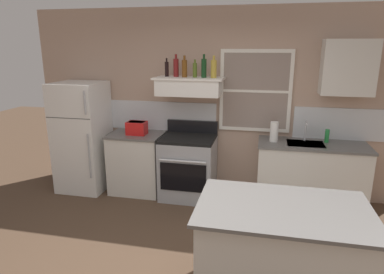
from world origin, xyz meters
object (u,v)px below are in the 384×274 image
at_px(stove_range, 188,167).
at_px(dish_soap_bottle, 327,136).
at_px(bottle_olive_oil_square, 195,70).
at_px(bottle_balsamic_dark, 167,69).
at_px(bottle_champagne_gold_foil, 214,69).
at_px(kitchen_island, 280,255).
at_px(toaster, 137,128).
at_px(bottle_red_label_wine, 176,67).
at_px(refrigerator, 83,137).
at_px(bottle_amber_wine, 184,68).
at_px(bottle_dark_green_wine, 204,68).
at_px(paper_towel_roll, 274,132).

height_order(stove_range, dish_soap_bottle, same).
bearing_deg(bottle_olive_oil_square, bottle_balsamic_dark, 173.93).
relative_size(bottle_olive_oil_square, bottle_champagne_gold_foil, 0.82).
relative_size(bottle_olive_oil_square, kitchen_island, 0.17).
bearing_deg(toaster, bottle_red_label_wine, 14.48).
bearing_deg(stove_range, refrigerator, -179.20).
bearing_deg(bottle_red_label_wine, toaster, -165.52).
bearing_deg(toaster, bottle_amber_wine, 6.93).
relative_size(bottle_champagne_gold_foil, dish_soap_bottle, 1.64).
bearing_deg(bottle_dark_green_wine, refrigerator, -176.77).
xyz_separation_m(toaster, bottle_champagne_gold_foil, (1.11, 0.08, 0.86)).
distance_m(bottle_amber_wine, bottle_olive_oil_square, 0.15).
bearing_deg(bottle_dark_green_wine, paper_towel_roll, -2.58).
xyz_separation_m(stove_range, bottle_dark_green_wine, (0.20, 0.08, 1.41)).
distance_m(bottle_champagne_gold_foil, dish_soap_bottle, 1.77).
bearing_deg(stove_range, bottle_dark_green_wine, 21.81).
distance_m(stove_range, paper_towel_roll, 1.32).
relative_size(bottle_olive_oil_square, dish_soap_bottle, 1.35).
relative_size(refrigerator, bottle_dark_green_wine, 5.25).
distance_m(stove_range, bottle_balsamic_dark, 1.44).
height_order(paper_towel_roll, kitchen_island, paper_towel_roll).
height_order(toaster, bottle_champagne_gold_foil, bottle_champagne_gold_foil).
xyz_separation_m(bottle_olive_oil_square, kitchen_island, (1.16, -2.02, -1.39)).
xyz_separation_m(bottle_balsamic_dark, bottle_amber_wine, (0.27, -0.06, 0.02)).
height_order(refrigerator, dish_soap_bottle, refrigerator).
relative_size(bottle_amber_wine, kitchen_island, 0.21).
relative_size(refrigerator, paper_towel_roll, 6.12).
bearing_deg(bottle_amber_wine, dish_soap_bottle, 1.71).
height_order(toaster, bottle_balsamic_dark, bottle_balsamic_dark).
distance_m(toaster, bottle_champagne_gold_foil, 1.41).
distance_m(toaster, stove_range, 0.94).
xyz_separation_m(refrigerator, bottle_balsamic_dark, (1.31, 0.16, 1.03)).
bearing_deg(stove_range, dish_soap_bottle, 4.18).
xyz_separation_m(bottle_dark_green_wine, kitchen_island, (1.03, -2.00, -1.42)).
height_order(bottle_red_label_wine, paper_towel_roll, bottle_red_label_wine).
bearing_deg(toaster, bottle_dark_green_wine, 5.14).
bearing_deg(bottle_dark_green_wine, bottle_red_label_wine, 171.81).
xyz_separation_m(stove_range, bottle_red_label_wine, (-0.20, 0.14, 1.41)).
distance_m(bottle_balsamic_dark, paper_towel_roll, 1.73).
distance_m(bottle_balsamic_dark, bottle_red_label_wine, 0.14).
relative_size(stove_range, kitchen_island, 0.78).
bearing_deg(bottle_olive_oil_square, dish_soap_bottle, 1.30).
height_order(bottle_olive_oil_square, dish_soap_bottle, bottle_olive_oil_square).
distance_m(paper_towel_roll, dish_soap_bottle, 0.70).
relative_size(bottle_amber_wine, bottle_champagne_gold_foil, 0.99).
bearing_deg(bottle_champagne_gold_foil, kitchen_island, -65.87).
height_order(refrigerator, stove_range, refrigerator).
xyz_separation_m(bottle_red_label_wine, dish_soap_bottle, (2.08, -0.00, -0.87)).
bearing_deg(bottle_olive_oil_square, bottle_dark_green_wine, -6.71).
bearing_deg(bottle_balsamic_dark, toaster, -161.16).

